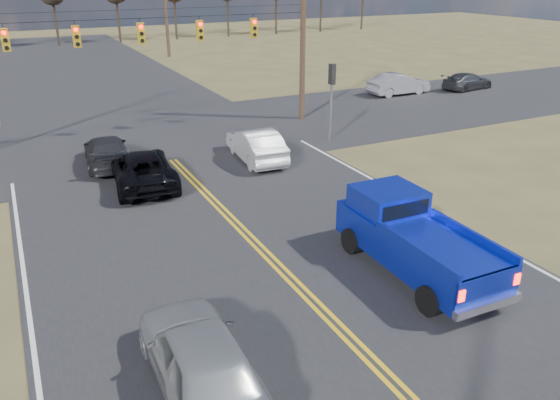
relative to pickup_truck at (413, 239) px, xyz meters
name	(u,v)px	position (x,y,z in m)	size (l,w,h in m)	color
ground	(331,321)	(-3.40, -1.13, -1.03)	(160.00, 160.00, 0.00)	brown
road_main	(201,189)	(-3.40, 8.87, -1.03)	(14.00, 120.00, 0.02)	#28282B
road_cross	(151,138)	(-3.40, 16.87, -1.03)	(120.00, 12.00, 0.02)	#28282B
signal_gantry	(153,38)	(-2.90, 16.65, 4.04)	(19.60, 4.83, 10.00)	#473323
utility_poles	(146,37)	(-3.40, 15.87, 4.20)	(19.60, 58.32, 10.00)	#473323
treeline	(106,13)	(-3.40, 25.83, 4.68)	(87.00, 117.80, 7.40)	#33261C
pickup_truck	(413,239)	(0.00, 0.00, 0.00)	(2.35, 5.68, 2.12)	black
silver_suv	(200,358)	(-7.11, -1.98, -0.23)	(1.89, 4.70, 1.60)	#9C9FA3
black_suv	(142,168)	(-5.35, 10.43, -0.32)	(2.34, 5.08, 1.41)	black
white_car_queue	(256,145)	(0.09, 11.19, -0.28)	(1.59, 4.56, 1.50)	white
dgrey_car_queue	(107,151)	(-6.20, 13.56, -0.37)	(1.85, 4.56, 1.32)	#2E2E32
cross_car_east_near	(398,84)	(14.95, 19.81, -0.28)	(4.54, 1.58, 1.50)	#999BA1
cross_car_east_far	(467,81)	(20.58, 18.95, -0.42)	(4.20, 1.71, 1.22)	#333438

